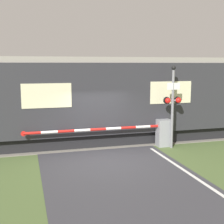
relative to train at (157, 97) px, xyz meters
The scene contains 5 objects.
ground_plane 4.91m from the train, 137.75° to the right, with size 80.00×80.00×0.00m, color #4C6033.
track_bed 3.86m from the train, behind, with size 36.00×3.20×0.13m.
train is the anchor object (origin of this frame).
crossing_barrier 2.39m from the train, 118.68° to the right, with size 6.29×0.44×1.19m.
signal_post 2.10m from the train, 95.14° to the right, with size 0.79×0.26×3.51m.
Camera 1 is at (-2.87, -10.92, 3.56)m, focal length 50.00 mm.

